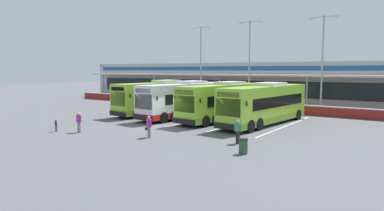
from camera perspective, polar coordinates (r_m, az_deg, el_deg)
name	(u,v)px	position (r m, az deg, el deg)	size (l,w,h in m)	color
ground_plane	(169,126)	(30.32, -3.76, -3.46)	(200.00, 200.00, 0.00)	#56565B
terminal_building	(280,83)	(53.66, 14.47, 3.71)	(70.00, 13.00, 6.00)	#B7B7B2
red_barrier_wall	(243,106)	(42.45, 8.53, -0.05)	(60.00, 0.40, 1.10)	maroon
coach_bus_leftmost	(161,98)	(39.09, -5.22, 1.29)	(3.82, 12.33, 3.78)	#8CC633
coach_bus_left_centre	(186,100)	(36.00, -0.97, 0.91)	(3.82, 12.33, 3.78)	silver
coach_bus_centre	(224,102)	(33.93, 5.42, 0.58)	(3.82, 12.33, 3.78)	#8CC633
coach_bus_right_centre	(265,105)	(31.85, 12.04, 0.12)	(3.82, 12.33, 3.78)	#8CC633
bay_stripe_far_west	(145,112)	(40.25, -7.79, -1.16)	(0.14, 13.00, 0.01)	silver
bay_stripe_west	(174,115)	(37.55, -3.06, -1.62)	(0.14, 13.00, 0.01)	silver
bay_stripe_mid_west	(206,118)	(35.15, 2.35, -2.14)	(0.14, 13.00, 0.01)	silver
bay_stripe_centre	(243,122)	(33.11, 8.50, -2.70)	(0.14, 13.00, 0.01)	silver
bay_stripe_mid_east	(286,126)	(31.50, 15.37, -3.30)	(0.14, 13.00, 0.01)	silver
pedestrian_with_handbag	(149,126)	(25.31, -7.20, -3.41)	(0.64, 0.39, 1.62)	slate
pedestrian_in_dark_coat	(238,131)	(23.29, 7.64, -4.19)	(0.54, 0.34, 1.62)	black
pedestrian_child	(56,125)	(29.64, -21.67, -3.03)	(0.30, 0.26, 1.00)	slate
pedestrian_near_bin	(79,122)	(28.56, -18.29, -2.56)	(0.53, 0.30, 1.62)	slate
lamp_post_west	(201,60)	(48.82, 1.48, 7.53)	(3.24, 0.28, 11.00)	#9E9EA3
lamp_post_centre	(249,59)	(43.66, 9.50, 7.64)	(3.24, 0.28, 11.00)	#9E9EA3
lamp_post_east	(322,58)	(41.72, 20.85, 7.41)	(3.24, 0.28, 11.00)	#9E9EA3
litter_bin	(243,146)	(20.61, 8.52, -6.69)	(0.54, 0.54, 0.93)	#2D5133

